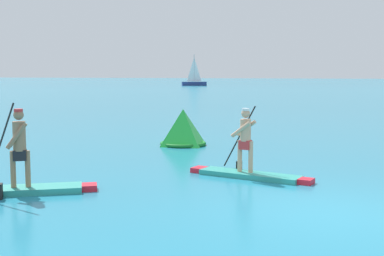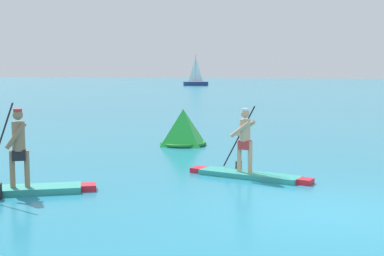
{
  "view_description": "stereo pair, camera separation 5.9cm",
  "coord_description": "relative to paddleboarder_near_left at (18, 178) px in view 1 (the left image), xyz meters",
  "views": [
    {
      "loc": [
        0.31,
        -9.41,
        2.5
      ],
      "look_at": [
        -4.5,
        6.04,
        0.77
      ],
      "focal_mm": 48.24,
      "sensor_mm": 36.0,
      "label": 1
    },
    {
      "loc": [
        0.36,
        -9.39,
        2.5
      ],
      "look_at": [
        -4.5,
        6.04,
        0.77
      ],
      "focal_mm": 48.24,
      "sensor_mm": 36.0,
      "label": 2
    }
  ],
  "objects": [
    {
      "name": "race_marker_buoy",
      "position": [
        1.01,
        7.85,
        0.23
      ],
      "size": [
        1.9,
        1.9,
        1.26
      ],
      "color": "green",
      "rests_on": "ground"
    },
    {
      "name": "paddleboarder_mid_center",
      "position": [
        4.23,
        3.07,
        0.01
      ],
      "size": [
        3.1,
        1.2,
        1.72
      ],
      "rotation": [
        0.0,
        0.0,
        2.91
      ],
      "color": "teal",
      "rests_on": "ground"
    },
    {
      "name": "paddleboarder_near_left",
      "position": [
        0.0,
        0.0,
        0.0
      ],
      "size": [
        2.98,
        1.93,
        1.93
      ],
      "rotation": [
        0.0,
        0.0,
        3.65
      ],
      "color": "teal",
      "rests_on": "ground"
    },
    {
      "name": "sailboat_left_horizon",
      "position": [
        -22.91,
        87.19,
        0.52
      ],
      "size": [
        4.77,
        3.19,
        6.02
      ],
      "rotation": [
        0.0,
        0.0,
        3.61
      ],
      "color": "navy",
      "rests_on": "ground"
    },
    {
      "name": "ground",
      "position": [
        6.27,
        0.43,
        -0.34
      ],
      "size": [
        440.0,
        440.0,
        0.0
      ],
      "primitive_type": "plane",
      "color": "teal"
    }
  ]
}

